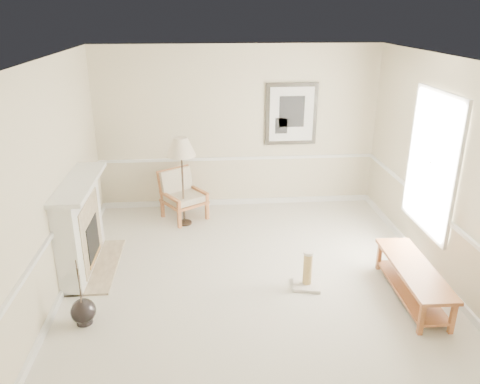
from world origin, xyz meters
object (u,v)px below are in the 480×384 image
object	(u,v)px
armchair	(181,192)
floor_lamp	(181,149)
floor_vase	(83,312)
scratching_post	(307,275)
bench	(413,277)

from	to	relation	value
armchair	floor_lamp	bearing A→B (deg)	-113.86
floor_vase	scratching_post	distance (m)	2.83
floor_lamp	scratching_post	world-z (taller)	floor_lamp
floor_vase	armchair	world-z (taller)	floor_vase
armchair	scratching_post	xyz separation A→B (m)	(1.73, -2.39, -0.29)
floor_lamp	bench	world-z (taller)	floor_lamp
floor_vase	floor_lamp	xyz separation A→B (m)	(1.09, 2.65, 1.17)
armchair	scratching_post	distance (m)	2.97
scratching_post	armchair	bearing A→B (deg)	125.87
bench	floor_vase	bearing A→B (deg)	-177.22
floor_vase	scratching_post	size ratio (longest dim) A/B	1.66
floor_vase	floor_lamp	distance (m)	3.09
floor_lamp	bench	distance (m)	3.96
bench	scratching_post	size ratio (longest dim) A/B	3.07
floor_vase	floor_lamp	world-z (taller)	floor_lamp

